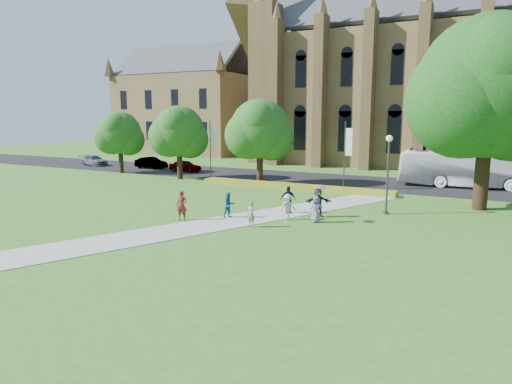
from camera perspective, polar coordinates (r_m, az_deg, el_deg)
The scene contains 25 objects.
ground at distance 28.24m, azimuth -1.96°, elevation -3.76°, with size 160.00×160.00×0.00m, color #306D20.
road at distance 46.43m, azimuth 10.20°, elevation 1.39°, with size 160.00×10.00×0.02m, color black.
footpath at distance 29.09m, azimuth -1.00°, elevation -3.32°, with size 3.20×30.00×0.04m, color #B2B2A8.
flower_hedge at distance 40.73m, azimuth 4.67°, elevation 0.68°, with size 18.00×1.40×0.45m, color #A99E21.
cathedral at distance 64.10m, azimuth 24.93°, elevation 14.52°, with size 52.60×18.25×28.00m.
building_west at distance 81.30m, azimuth -8.58°, elevation 11.39°, with size 22.00×14.00×18.30m.
streetlamp at distance 31.20m, azimuth 16.19°, elevation 3.29°, with size 0.44×0.44×5.24m.
large_tree at distance 35.00m, azimuth 27.13°, elevation 11.59°, with size 9.60×9.60×13.20m.
street_tree_0 at distance 47.47m, azimuth -9.62°, elevation 7.48°, with size 5.20×5.20×7.50m.
street_tree_1 at distance 43.11m, azimuth 0.48°, elevation 7.87°, with size 5.60×5.60×8.05m.
street_tree_2 at distance 54.08m, azimuth -16.68°, elevation 7.09°, with size 4.80×4.80×6.95m.
banner_pole_0 at distance 40.88m, azimuth 11.17°, elevation 5.03°, with size 0.70×0.10×6.00m.
banner_pole_1 at distance 46.74m, azimuth -5.61°, elevation 5.71°, with size 0.70×0.10×6.00m.
tour_coach at distance 45.67m, azimuth 25.15°, elevation 2.68°, with size 2.88×12.32×3.43m, color white.
car_0 at distance 53.85m, azimuth -8.84°, elevation 3.26°, with size 1.57×3.90×1.33m, color gray.
car_1 at distance 57.53m, azimuth -12.98°, elevation 3.57°, with size 1.49×4.26×1.40m, color gray.
car_2 at distance 63.41m, azimuth -19.60°, elevation 3.75°, with size 1.80×4.44×1.29m, color gray.
pedestrian_0 at distance 28.80m, azimuth -9.26°, elevation -1.68°, with size 0.66×0.44×1.82m, color #591F14.
pedestrian_1 at distance 29.14m, azimuth -3.41°, elevation -1.65°, with size 0.78×0.61×1.61m, color #175C73.
pedestrian_2 at distance 28.68m, azimuth 3.98°, elevation -1.84°, with size 1.04×0.60×1.61m, color #BABABA.
pedestrian_3 at distance 30.55m, azimuth 4.03°, elevation -0.95°, with size 1.06×0.44×1.81m, color black.
pedestrian_4 at distance 28.16m, azimuth 7.52°, elevation -2.14°, with size 0.78×0.50×1.59m, color slate.
pedestrian_5 at distance 29.64m, azimuth 7.75°, elevation -1.27°, with size 1.73×0.55×1.87m, color #25272D.
pedestrian_6 at distance 26.74m, azimuth -0.61°, elevation -2.75°, with size 0.56×0.37×1.53m, color gray.
parasol at distance 27.99m, azimuth 7.98°, elevation 0.07°, with size 0.70×0.70×0.61m, color #D49796.
Camera 1 is at (13.46, -23.95, 6.52)m, focal length 32.00 mm.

